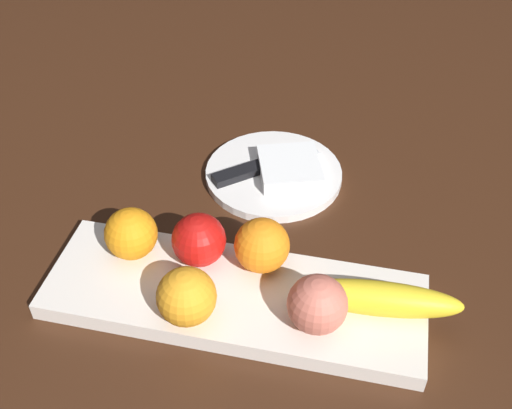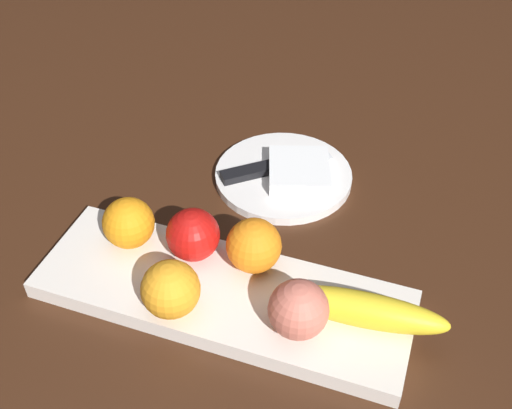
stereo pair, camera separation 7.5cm
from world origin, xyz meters
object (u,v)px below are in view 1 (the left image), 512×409
at_px(dinner_plate, 274,174).
at_px(peach, 317,305).
at_px(orange_center, 186,297).
at_px(apple, 199,240).
at_px(fruit_tray, 234,296).
at_px(folded_napkin, 291,168).
at_px(banana, 378,298).
at_px(knife, 250,170).
at_px(orange_near_banana, 260,245).
at_px(orange_near_apple, 131,234).

bearing_deg(dinner_plate, peach, -69.60).
bearing_deg(orange_center, apple, 97.57).
height_order(fruit_tray, folded_napkin, folded_napkin).
bearing_deg(banana, knife, -53.15).
bearing_deg(folded_napkin, fruit_tray, -95.90).
bearing_deg(apple, orange_center, -82.43).
relative_size(fruit_tray, banana, 2.36).
xyz_separation_m(fruit_tray, banana, (0.17, 0.01, 0.03)).
height_order(orange_near_banana, dinner_plate, orange_near_banana).
xyz_separation_m(orange_center, knife, (0.01, 0.29, -0.04)).
height_order(orange_near_apple, orange_near_banana, orange_near_banana).
height_order(dinner_plate, knife, knife).
bearing_deg(peach, banana, 28.25).
relative_size(fruit_tray, knife, 3.06).
distance_m(orange_near_apple, folded_napkin, 0.28).
bearing_deg(orange_near_banana, fruit_tray, -114.30).
relative_size(orange_center, dinner_plate, 0.33).
relative_size(apple, orange_center, 0.98).
xyz_separation_m(fruit_tray, knife, (-0.03, 0.24, 0.01)).
bearing_deg(dinner_plate, orange_center, -97.96).
bearing_deg(folded_napkin, orange_near_banana, -91.15).
bearing_deg(orange_center, knife, 88.39).
height_order(apple, peach, same).
height_order(fruit_tray, apple, apple).
xyz_separation_m(apple, orange_near_banana, (0.08, 0.01, 0.00)).
bearing_deg(apple, dinner_plate, 75.57).
xyz_separation_m(fruit_tray, dinner_plate, (0.00, 0.25, -0.01)).
bearing_deg(apple, fruit_tray, -37.53).
xyz_separation_m(fruit_tray, orange_near_banana, (0.02, 0.05, 0.05)).
bearing_deg(peach, orange_near_banana, 136.89).
xyz_separation_m(orange_near_banana, dinner_plate, (-0.02, 0.20, -0.05)).
bearing_deg(orange_center, orange_near_apple, 139.85).
distance_m(banana, folded_napkin, 0.29).
bearing_deg(folded_napkin, orange_near_apple, -127.47).
distance_m(banana, orange_center, 0.22).
height_order(orange_near_apple, peach, peach).
bearing_deg(orange_near_apple, dinner_plate, 57.10).
height_order(fruit_tray, banana, banana).
relative_size(orange_near_banana, peach, 1.00).
height_order(orange_center, knife, orange_center).
height_order(apple, orange_near_apple, apple).
bearing_deg(peach, apple, 156.14).
relative_size(apple, dinner_plate, 0.33).
bearing_deg(orange_near_banana, orange_near_apple, -174.98).
bearing_deg(fruit_tray, orange_near_banana, 65.70).
bearing_deg(orange_near_banana, apple, -174.73).
height_order(folded_napkin, knife, folded_napkin).
xyz_separation_m(banana, orange_center, (-0.21, -0.06, 0.01)).
relative_size(apple, peach, 0.99).
bearing_deg(orange_near_apple, fruit_tray, -13.68).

